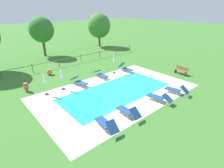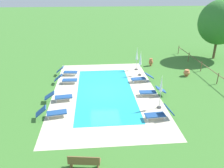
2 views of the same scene
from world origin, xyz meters
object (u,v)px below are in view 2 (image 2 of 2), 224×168
at_px(patio_umbrella_closed_row_centre, 141,60).
at_px(sun_lounger_north_end, 66,79).
at_px(sun_lounger_south_far, 151,91).
at_px(wooden_bench_lawn_side, 84,162).
at_px(tree_west_mid, 220,22).
at_px(sun_lounger_north_mid, 52,112).
at_px(terracotta_urn_by_tree, 187,73).
at_px(patio_umbrella_closed_row_west, 161,88).
at_px(sun_lounger_north_far, 142,78).
at_px(sun_lounger_south_near_corner, 60,97).
at_px(terracotta_urn_near_fence, 151,62).
at_px(patio_umbrella_closed_row_mid_west, 137,56).
at_px(sun_lounger_north_near_steps, 159,114).
at_px(sun_lounger_south_mid, 67,71).

bearing_deg(patio_umbrella_closed_row_centre, sun_lounger_north_end, -78.70).
xyz_separation_m(sun_lounger_south_far, wooden_bench_lawn_side, (7.39, -5.07, 0.11)).
height_order(patio_umbrella_closed_row_centre, tree_west_mid, tree_west_mid).
bearing_deg(sun_lounger_north_mid, sun_lounger_south_far, 109.50).
bearing_deg(sun_lounger_north_mid, terracotta_urn_by_tree, 118.71).
bearing_deg(patio_umbrella_closed_row_west, tree_west_mid, 138.57).
distance_m(patio_umbrella_closed_row_west, patio_umbrella_closed_row_centre, 6.37).
xyz_separation_m(sun_lounger_north_far, sun_lounger_south_near_corner, (3.11, -6.90, -0.00)).
bearing_deg(sun_lounger_north_far, terracotta_urn_near_fence, 155.86).
bearing_deg(sun_lounger_south_near_corner, patio_umbrella_closed_row_west, 76.99).
relative_size(sun_lounger_north_mid, sun_lounger_north_far, 0.98).
xyz_separation_m(patio_umbrella_closed_row_west, patio_umbrella_closed_row_mid_west, (-7.93, -0.16, -0.07)).
bearing_deg(patio_umbrella_closed_row_mid_west, sun_lounger_south_near_corner, -48.24).
bearing_deg(sun_lounger_north_far, tree_west_mid, 122.02).
distance_m(patio_umbrella_closed_row_mid_west, terracotta_urn_near_fence, 2.34).
bearing_deg(wooden_bench_lawn_side, patio_umbrella_closed_row_west, 136.50).
relative_size(patio_umbrella_closed_row_centre, terracotta_urn_near_fence, 2.93).
bearing_deg(terracotta_urn_by_tree, sun_lounger_north_far, -77.69).
relative_size(patio_umbrella_closed_row_centre, terracotta_urn_by_tree, 3.81).
relative_size(terracotta_urn_near_fence, tree_west_mid, 0.12).
relative_size(sun_lounger_north_mid, patio_umbrella_closed_row_centre, 0.87).
bearing_deg(wooden_bench_lawn_side, sun_lounger_south_far, 145.54).
height_order(sun_lounger_north_near_steps, patio_umbrella_closed_row_centre, patio_umbrella_closed_row_centre).
height_order(sun_lounger_south_far, tree_west_mid, tree_west_mid).
distance_m(sun_lounger_north_mid, sun_lounger_north_end, 5.63).
xyz_separation_m(terracotta_urn_by_tree, tree_west_mid, (-5.28, 5.44, 3.85)).
relative_size(patio_umbrella_closed_row_mid_west, tree_west_mid, 0.35).
distance_m(sun_lounger_north_far, patio_umbrella_closed_row_west, 4.93).
xyz_separation_m(sun_lounger_north_end, sun_lounger_south_far, (3.03, 6.91, -0.02)).
relative_size(sun_lounger_north_near_steps, patio_umbrella_closed_row_west, 0.78).
relative_size(sun_lounger_south_near_corner, tree_west_mid, 0.31).
distance_m(sun_lounger_north_near_steps, sun_lounger_north_far, 6.18).
relative_size(sun_lounger_north_end, patio_umbrella_closed_row_west, 0.82).
height_order(sun_lounger_north_end, terracotta_urn_near_fence, sun_lounger_north_end).
bearing_deg(terracotta_urn_by_tree, sun_lounger_south_mid, -96.14).
height_order(sun_lounger_north_end, wooden_bench_lawn_side, wooden_bench_lawn_side).
bearing_deg(sun_lounger_north_mid, sun_lounger_north_far, 127.29).
bearing_deg(sun_lounger_south_near_corner, sun_lounger_north_near_steps, 65.55).
distance_m(sun_lounger_north_end, patio_umbrella_closed_row_centre, 7.11).
bearing_deg(wooden_bench_lawn_side, sun_lounger_north_near_steps, 130.37).
bearing_deg(sun_lounger_south_far, sun_lounger_north_end, -113.69).
bearing_deg(wooden_bench_lawn_side, terracotta_urn_near_fence, 154.90).
bearing_deg(sun_lounger_north_mid, tree_west_mid, 124.28).
distance_m(sun_lounger_north_mid, sun_lounger_north_far, 8.90).
height_order(sun_lounger_north_mid, terracotta_urn_by_tree, sun_lounger_north_mid).
bearing_deg(patio_umbrella_closed_row_mid_west, terracotta_urn_by_tree, 64.21).
height_order(sun_lounger_south_far, terracotta_urn_by_tree, sun_lounger_south_far).
relative_size(sun_lounger_north_mid, terracotta_urn_by_tree, 3.32).
relative_size(sun_lounger_south_near_corner, patio_umbrella_closed_row_centre, 0.88).
bearing_deg(sun_lounger_north_end, sun_lounger_north_mid, -3.84).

